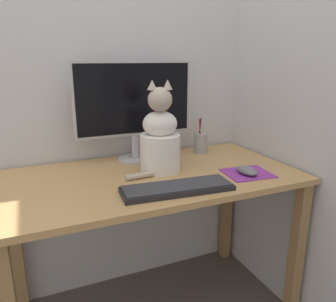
% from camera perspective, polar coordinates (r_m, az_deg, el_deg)
% --- Properties ---
extents(wall_back, '(7.00, 0.04, 2.50)m').
position_cam_1_polar(wall_back, '(1.64, -7.56, 18.14)').
color(wall_back, silver).
rests_on(wall_back, ground_plane).
extents(wall_side_right, '(0.04, 7.00, 2.50)m').
position_cam_1_polar(wall_side_right, '(1.64, 19.52, 17.40)').
color(wall_side_right, silver).
rests_on(wall_side_right, ground_plane).
extents(desk, '(1.23, 0.64, 0.71)m').
position_cam_1_polar(desk, '(1.43, -2.70, -8.01)').
color(desk, tan).
rests_on(desk, ground_plane).
extents(monitor, '(0.56, 0.17, 0.46)m').
position_cam_1_polar(monitor, '(1.53, -6.04, 8.08)').
color(monitor, '#B2B2B7').
rests_on(monitor, desk).
extents(keyboard, '(0.42, 0.17, 0.02)m').
position_cam_1_polar(keyboard, '(1.21, 1.62, -6.46)').
color(keyboard, black).
rests_on(keyboard, desk).
extents(mousepad_right, '(0.21, 0.19, 0.00)m').
position_cam_1_polar(mousepad_right, '(1.43, 13.67, -3.79)').
color(mousepad_right, purple).
rests_on(mousepad_right, desk).
extents(computer_mouse_right, '(0.07, 0.11, 0.03)m').
position_cam_1_polar(computer_mouse_right, '(1.41, 13.58, -3.30)').
color(computer_mouse_right, slate).
rests_on(computer_mouse_right, mousepad_right).
extents(cat, '(0.28, 0.21, 0.39)m').
position_cam_1_polar(cat, '(1.39, -1.43, 2.20)').
color(cat, white).
rests_on(cat, desk).
extents(pen_cup, '(0.07, 0.07, 0.18)m').
position_cam_1_polar(pen_cup, '(1.69, 5.69, 1.39)').
color(pen_cup, '#99999E').
rests_on(pen_cup, desk).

